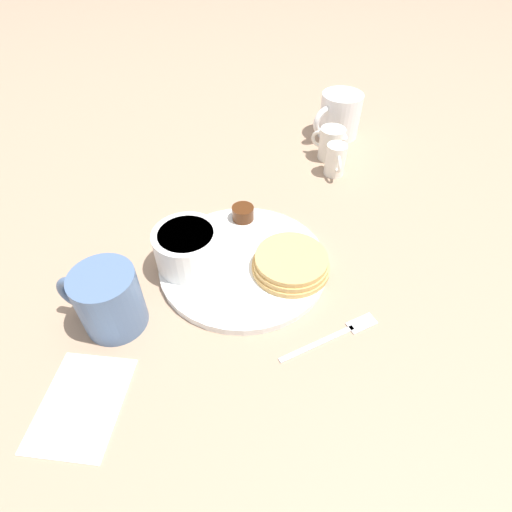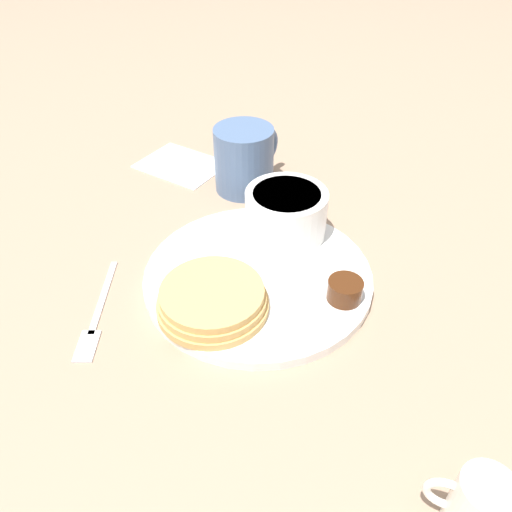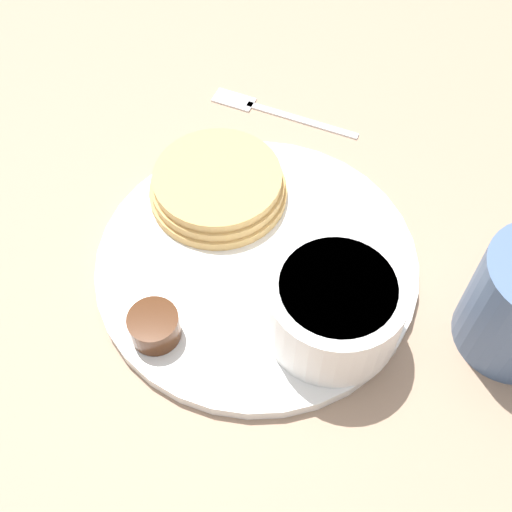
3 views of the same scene
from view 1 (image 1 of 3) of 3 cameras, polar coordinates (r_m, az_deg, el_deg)
name	(u,v)px [view 1 (image 1 of 3)]	position (r m, az deg, el deg)	size (l,w,h in m)	color
ground_plane	(244,266)	(0.64, -1.78, -1.38)	(4.00, 4.00, 0.00)	#9E7F66
plate	(244,263)	(0.63, -1.79, -1.00)	(0.26, 0.26, 0.01)	white
pancake_stack	(291,263)	(0.61, 5.02, -0.99)	(0.12, 0.12, 0.03)	tan
bowl	(187,249)	(0.61, -9.77, 1.05)	(0.10, 0.10, 0.06)	white
syrup_cup	(240,213)	(0.70, -2.26, 6.14)	(0.04, 0.04, 0.02)	#47230F
butter_ramekin	(181,249)	(0.63, -10.64, 1.00)	(0.05, 0.05, 0.05)	white
coffee_mug	(108,300)	(0.57, -20.41, -5.90)	(0.09, 0.12, 0.09)	slate
creamer_pitcher_near	(335,160)	(0.83, 11.28, 13.35)	(0.06, 0.04, 0.07)	white
creamer_pitcher_far	(331,143)	(0.89, 10.66, 15.56)	(0.05, 0.07, 0.07)	white
fork	(340,333)	(0.57, 11.95, -10.68)	(0.08, 0.14, 0.00)	silver
napkin	(81,403)	(0.55, -23.67, -18.73)	(0.14, 0.11, 0.00)	white
second_mug	(339,115)	(0.97, 11.78, 19.06)	(0.10, 0.11, 0.10)	white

